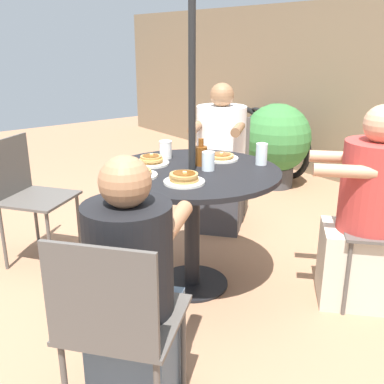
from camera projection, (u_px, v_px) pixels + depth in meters
ground_plane at (192, 284)px, 2.90m from camera, size 12.00×12.00×0.00m
patio_table at (192, 191)px, 2.70m from camera, size 1.06×1.06×0.77m
umbrella_pole at (192, 105)px, 2.53m from camera, size 0.04×0.04×2.30m
diner_north at (365, 218)px, 2.56m from camera, size 0.61×0.60×1.18m
patio_chair_east at (223, 161)px, 3.82m from camera, size 0.60×0.60×0.88m
diner_east at (220, 165)px, 3.66m from camera, size 0.62×0.63×1.18m
patio_chair_south at (28, 191)px, 3.06m from camera, size 0.60×0.60×0.88m
patio_chair_west at (117, 320)px, 1.65m from camera, size 0.60×0.60×0.88m
diner_west at (134, 299)px, 1.81m from camera, size 0.55×0.57×1.11m
pancake_plate_a at (184, 179)px, 2.40m from camera, size 0.22×0.22×0.07m
pancake_plate_b at (151, 161)px, 2.76m from camera, size 0.22×0.22×0.07m
pancake_plate_c at (138, 173)px, 2.52m from camera, size 0.22×0.22×0.05m
pancake_plate_d at (221, 157)px, 2.87m from camera, size 0.22×0.22×0.05m
syrup_bottle at (201, 155)px, 2.73m from camera, size 0.10×0.08×0.17m
coffee_cup at (166, 150)px, 2.90m from camera, size 0.08×0.08×0.11m
drinking_glass_a at (262, 154)px, 2.75m from camera, size 0.07×0.07×0.13m
drinking_glass_b at (208, 161)px, 2.63m from camera, size 0.08×0.08×0.11m
bicycle at (266, 141)px, 5.31m from camera, size 1.47×0.44×0.73m
potted_shrub at (276, 141)px, 4.70m from camera, size 0.71×0.71×0.88m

